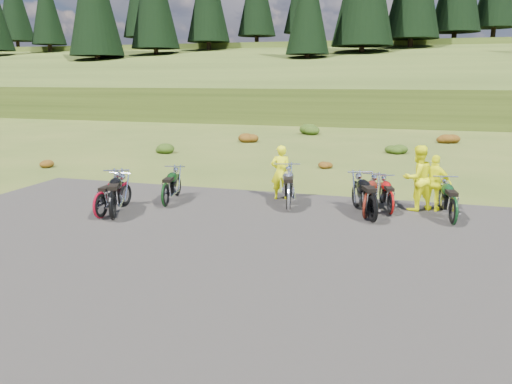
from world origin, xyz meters
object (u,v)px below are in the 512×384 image
(motorcycle_3, at_px, (288,212))
(person_middle, at_px, (281,173))
(motorcycle_7, at_px, (452,226))
(motorcycle_0, at_px, (113,221))

(motorcycle_3, height_order, person_middle, person_middle)
(motorcycle_3, relative_size, motorcycle_7, 1.09)
(motorcycle_3, bearing_deg, motorcycle_0, 103.87)
(motorcycle_0, relative_size, motorcycle_3, 0.99)
(motorcycle_7, xyz_separation_m, person_middle, (-5.09, 1.53, 0.87))
(motorcycle_0, bearing_deg, person_middle, -70.84)
(person_middle, bearing_deg, motorcycle_0, 27.09)
(motorcycle_7, bearing_deg, person_middle, 64.73)
(motorcycle_0, bearing_deg, motorcycle_3, -87.23)
(motorcycle_7, relative_size, person_middle, 1.23)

